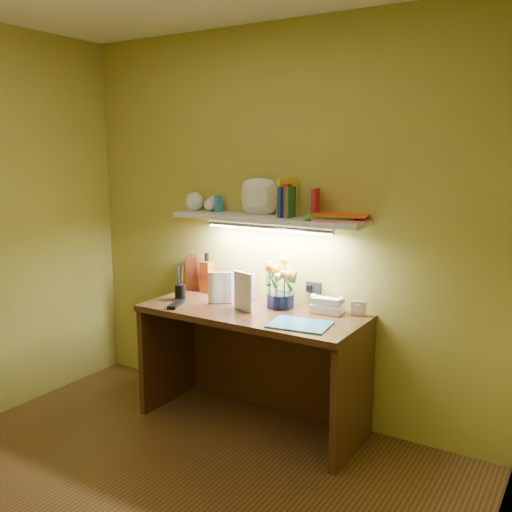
{
  "coord_description": "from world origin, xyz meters",
  "views": [
    {
      "loc": [
        1.81,
        -1.68,
        1.71
      ],
      "look_at": [
        -0.06,
        1.35,
        1.06
      ],
      "focal_mm": 40.0,
      "sensor_mm": 36.0,
      "label": 1
    }
  ],
  "objects_px": {
    "desk_clock": "(359,308)",
    "telephone": "(327,304)",
    "desk": "(252,368)",
    "whisky_bottle": "(207,273)",
    "flower_bouquet": "(281,283)"
  },
  "relations": [
    {
      "from": "desk",
      "to": "whisky_bottle",
      "type": "height_order",
      "value": "whisky_bottle"
    },
    {
      "from": "desk_clock",
      "to": "whisky_bottle",
      "type": "height_order",
      "value": "whisky_bottle"
    },
    {
      "from": "flower_bouquet",
      "to": "whisky_bottle",
      "type": "relative_size",
      "value": 1.11
    },
    {
      "from": "desk",
      "to": "flower_bouquet",
      "type": "height_order",
      "value": "flower_bouquet"
    },
    {
      "from": "desk",
      "to": "telephone",
      "type": "distance_m",
      "value": 0.63
    },
    {
      "from": "flower_bouquet",
      "to": "whisky_bottle",
      "type": "height_order",
      "value": "flower_bouquet"
    },
    {
      "from": "flower_bouquet",
      "to": "desk_clock",
      "type": "relative_size",
      "value": 3.5
    },
    {
      "from": "desk_clock",
      "to": "desk",
      "type": "bearing_deg",
      "value": -169.35
    },
    {
      "from": "desk_clock",
      "to": "telephone",
      "type": "bearing_deg",
      "value": -176.58
    },
    {
      "from": "flower_bouquet",
      "to": "desk_clock",
      "type": "height_order",
      "value": "flower_bouquet"
    },
    {
      "from": "telephone",
      "to": "desk_clock",
      "type": "distance_m",
      "value": 0.19
    },
    {
      "from": "desk",
      "to": "flower_bouquet",
      "type": "bearing_deg",
      "value": 52.54
    },
    {
      "from": "telephone",
      "to": "whisky_bottle",
      "type": "height_order",
      "value": "whisky_bottle"
    },
    {
      "from": "desk",
      "to": "flower_bouquet",
      "type": "xyz_separation_m",
      "value": [
        0.12,
        0.15,
        0.53
      ]
    },
    {
      "from": "flower_bouquet",
      "to": "whisky_bottle",
      "type": "xyz_separation_m",
      "value": [
        -0.62,
        0.07,
        -0.02
      ]
    }
  ]
}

